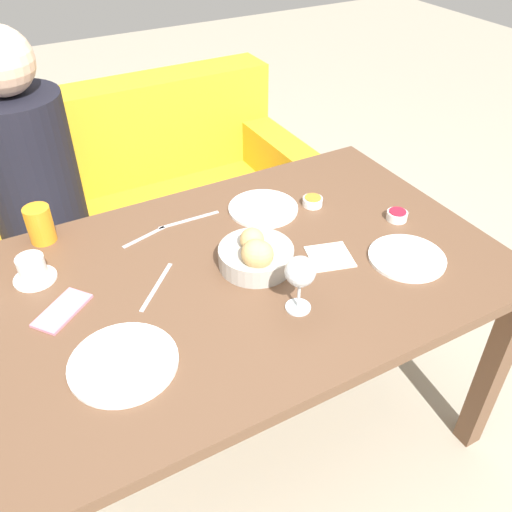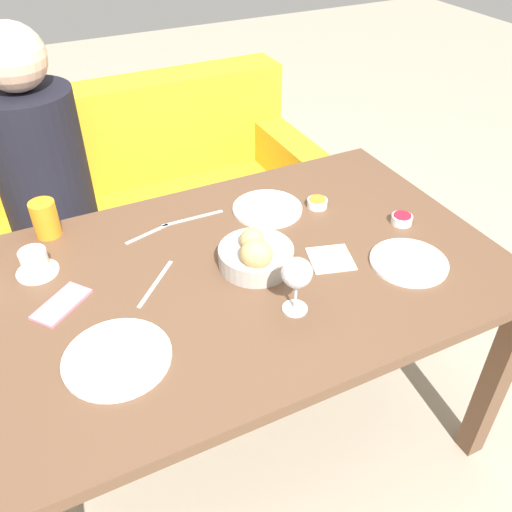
% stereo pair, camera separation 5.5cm
% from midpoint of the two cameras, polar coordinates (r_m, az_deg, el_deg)
% --- Properties ---
extents(ground_plane, '(10.00, 10.00, 0.00)m').
position_cam_midpoint_polar(ground_plane, '(2.02, -1.86, -17.61)').
color(ground_plane, '#A89E89').
extents(dining_table, '(1.41, 0.91, 0.73)m').
position_cam_midpoint_polar(dining_table, '(1.54, -2.33, -3.88)').
color(dining_table, brown).
rests_on(dining_table, ground_plane).
extents(couch, '(1.75, 0.70, 0.85)m').
position_cam_midpoint_polar(couch, '(2.49, -16.05, 2.92)').
color(couch, gold).
rests_on(couch, ground_plane).
extents(seated_person, '(0.33, 0.42, 1.22)m').
position_cam_midpoint_polar(seated_person, '(2.21, -22.14, 3.82)').
color(seated_person, '#23232D').
rests_on(seated_person, ground_plane).
extents(bread_basket, '(0.21, 0.21, 0.12)m').
position_cam_midpoint_polar(bread_basket, '(1.45, -1.09, 0.13)').
color(bread_basket, '#B2ADA3').
rests_on(bread_basket, dining_table).
extents(plate_near_left, '(0.25, 0.25, 0.01)m').
position_cam_midpoint_polar(plate_near_left, '(1.27, -15.02, -10.83)').
color(plate_near_left, white).
rests_on(plate_near_left, dining_table).
extents(plate_near_right, '(0.21, 0.21, 0.01)m').
position_cam_midpoint_polar(plate_near_right, '(1.56, 14.63, -0.19)').
color(plate_near_right, white).
rests_on(plate_near_right, dining_table).
extents(plate_far_center, '(0.22, 0.22, 0.01)m').
position_cam_midpoint_polar(plate_far_center, '(1.71, -0.16, 5.02)').
color(plate_far_center, white).
rests_on(plate_far_center, dining_table).
extents(juice_glass, '(0.07, 0.07, 0.11)m').
position_cam_midpoint_polar(juice_glass, '(1.68, -22.68, 3.07)').
color(juice_glass, orange).
rests_on(juice_glass, dining_table).
extents(wine_glass, '(0.08, 0.08, 0.16)m').
position_cam_midpoint_polar(wine_glass, '(1.29, 3.45, -1.86)').
color(wine_glass, silver).
rests_on(wine_glass, dining_table).
extents(coffee_cup, '(0.11, 0.11, 0.07)m').
position_cam_midpoint_polar(coffee_cup, '(1.55, -23.41, -1.34)').
color(coffee_cup, white).
rests_on(coffee_cup, dining_table).
extents(jam_bowl_berry, '(0.06, 0.06, 0.03)m').
position_cam_midpoint_polar(jam_bowl_berry, '(1.71, 13.73, 4.17)').
color(jam_bowl_berry, white).
rests_on(jam_bowl_berry, dining_table).
extents(jam_bowl_honey, '(0.06, 0.06, 0.03)m').
position_cam_midpoint_polar(jam_bowl_honey, '(1.74, 5.07, 5.75)').
color(jam_bowl_honey, white).
rests_on(jam_bowl_honey, dining_table).
extents(fork_silver, '(0.20, 0.01, 0.00)m').
position_cam_midpoint_polar(fork_silver, '(1.68, -7.99, 3.77)').
color(fork_silver, '#B7B7BC').
rests_on(fork_silver, dining_table).
extents(knife_silver, '(0.14, 0.15, 0.00)m').
position_cam_midpoint_polar(knife_silver, '(1.45, -11.51, -3.18)').
color(knife_silver, '#B7B7BC').
rests_on(knife_silver, dining_table).
extents(spoon_coffee, '(0.14, 0.05, 0.00)m').
position_cam_midpoint_polar(spoon_coffee, '(1.63, -12.65, 1.95)').
color(spoon_coffee, '#B7B7BC').
rests_on(spoon_coffee, dining_table).
extents(napkin, '(0.15, 0.15, 0.00)m').
position_cam_midpoint_polar(napkin, '(1.52, 6.75, -0.08)').
color(napkin, silver).
rests_on(napkin, dining_table).
extents(cell_phone, '(0.16, 0.15, 0.01)m').
position_cam_midpoint_polar(cell_phone, '(1.44, -20.77, -5.40)').
color(cell_phone, pink).
rests_on(cell_phone, dining_table).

